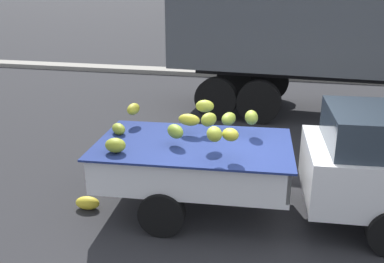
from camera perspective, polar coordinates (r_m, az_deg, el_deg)
name	(u,v)px	position (r m, az deg, el deg)	size (l,w,h in m)	color
ground	(247,217)	(6.58, 7.32, -11.20)	(220.00, 220.00, 0.00)	#28282B
curb_strip	(277,76)	(16.13, 11.23, 7.27)	(80.00, 0.80, 0.16)	gray
pickup_truck	(333,164)	(6.40, 18.30, -4.12)	(5.16, 2.09, 1.70)	white
fallen_banana_bunch_near_tailgate	(88,203)	(6.87, -13.76, -9.24)	(0.38, 0.22, 0.20)	yellow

